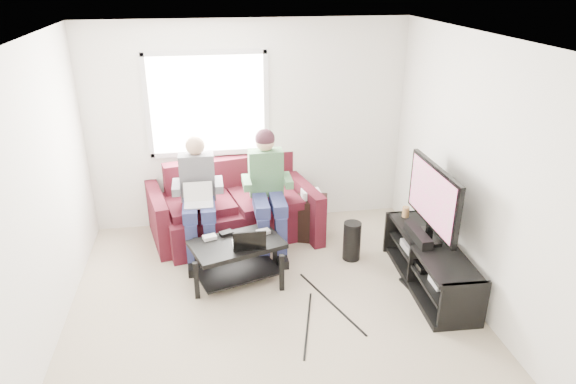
{
  "coord_description": "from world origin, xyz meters",
  "views": [
    {
      "loc": [
        -0.54,
        -4.0,
        3.12
      ],
      "look_at": [
        0.22,
        0.6,
        1.09
      ],
      "focal_mm": 32.0,
      "sensor_mm": 36.0,
      "label": 1
    }
  ],
  "objects": [
    {
      "name": "floor",
      "position": [
        0.0,
        0.0,
        0.0
      ],
      "size": [
        4.5,
        4.5,
        0.0
      ],
      "primitive_type": "plane",
      "color": "#B9AE90",
      "rests_on": "ground"
    },
    {
      "name": "ceiling",
      "position": [
        0.0,
        0.0,
        2.6
      ],
      "size": [
        4.5,
        4.5,
        0.0
      ],
      "primitive_type": "plane",
      "rotation": [
        3.14,
        0.0,
        0.0
      ],
      "color": "white",
      "rests_on": "wall_back"
    },
    {
      "name": "wall_back",
      "position": [
        0.0,
        2.25,
        1.3
      ],
      "size": [
        4.5,
        0.0,
        4.5
      ],
      "primitive_type": "plane",
      "rotation": [
        1.57,
        0.0,
        0.0
      ],
      "color": "white",
      "rests_on": "floor"
    },
    {
      "name": "wall_left",
      "position": [
        -2.0,
        0.0,
        1.3
      ],
      "size": [
        0.0,
        4.5,
        4.5
      ],
      "primitive_type": "plane",
      "rotation": [
        1.57,
        0.0,
        1.57
      ],
      "color": "white",
      "rests_on": "floor"
    },
    {
      "name": "wall_right",
      "position": [
        2.0,
        0.0,
        1.3
      ],
      "size": [
        0.0,
        4.5,
        4.5
      ],
      "primitive_type": "plane",
      "rotation": [
        1.57,
        0.0,
        -1.57
      ],
      "color": "white",
      "rests_on": "floor"
    },
    {
      "name": "window",
      "position": [
        -0.5,
        2.23,
        1.6
      ],
      "size": [
        1.48,
        0.04,
        1.28
      ],
      "color": "white",
      "rests_on": "wall_back"
    },
    {
      "name": "sofa",
      "position": [
        -0.27,
        1.82,
        0.34
      ],
      "size": [
        2.17,
        1.27,
        0.93
      ],
      "color": "#4C1317",
      "rests_on": "floor"
    },
    {
      "name": "person_left",
      "position": [
        -0.67,
        1.46,
        0.77
      ],
      "size": [
        0.4,
        0.71,
        1.39
      ],
      "color": "navy",
      "rests_on": "sofa"
    },
    {
      "name": "person_right",
      "position": [
        0.13,
        1.48,
        0.83
      ],
      "size": [
        0.4,
        0.71,
        1.43
      ],
      "color": "navy",
      "rests_on": "sofa"
    },
    {
      "name": "laptop_silver",
      "position": [
        -0.67,
        1.29,
        0.76
      ],
      "size": [
        0.37,
        0.3,
        0.24
      ],
      "primitive_type": null,
      "rotation": [
        0.0,
        0.0,
        0.27
      ],
      "color": "silver",
      "rests_on": "person_left"
    },
    {
      "name": "coffee_table",
      "position": [
        -0.3,
        0.77,
        0.35
      ],
      "size": [
        1.07,
        0.83,
        0.47
      ],
      "color": "black",
      "rests_on": "floor"
    },
    {
      "name": "laptop_black",
      "position": [
        -0.18,
        0.69,
        0.59
      ],
      "size": [
        0.41,
        0.35,
        0.24
      ],
      "primitive_type": null,
      "rotation": [
        0.0,
        0.0,
        0.4
      ],
      "color": "black",
      "rests_on": "coffee_table"
    },
    {
      "name": "controller_a",
      "position": [
        -0.58,
        0.89,
        0.49
      ],
      "size": [
        0.16,
        0.13,
        0.04
      ],
      "primitive_type": "cube",
      "rotation": [
        0.0,
        0.0,
        0.3
      ],
      "color": "silver",
      "rests_on": "coffee_table"
    },
    {
      "name": "controller_b",
      "position": [
        -0.4,
        0.95,
        0.49
      ],
      "size": [
        0.16,
        0.14,
        0.04
      ],
      "primitive_type": "cube",
      "rotation": [
        0.0,
        0.0,
        0.4
      ],
      "color": "black",
      "rests_on": "coffee_table"
    },
    {
      "name": "controller_c",
      "position": [
        0.0,
        0.92,
        0.49
      ],
      "size": [
        0.16,
        0.13,
        0.04
      ],
      "primitive_type": "cube",
      "rotation": [
        0.0,
        0.0,
        0.3
      ],
      "color": "gray",
      "rests_on": "coffee_table"
    },
    {
      "name": "tv_stand",
      "position": [
        1.7,
        0.35,
        0.23
      ],
      "size": [
        0.53,
        1.56,
        0.51
      ],
      "color": "black",
      "rests_on": "floor"
    },
    {
      "name": "tv",
      "position": [
        1.7,
        0.45,
        0.97
      ],
      "size": [
        0.12,
        1.1,
        0.81
      ],
      "color": "black",
      "rests_on": "tv_stand"
    },
    {
      "name": "soundbar",
      "position": [
        1.58,
        0.45,
        0.56
      ],
      "size": [
        0.12,
        0.5,
        0.1
      ],
      "primitive_type": "cube",
      "color": "black",
      "rests_on": "tv_stand"
    },
    {
      "name": "drink_cup",
      "position": [
        1.65,
        0.98,
        0.57
      ],
      "size": [
        0.08,
        0.08,
        0.12
      ],
      "primitive_type": "cylinder",
      "color": "#A77848",
      "rests_on": "tv_stand"
    },
    {
      "name": "console_white",
      "position": [
        1.7,
        -0.05,
        0.3
      ],
      "size": [
        0.3,
        0.22,
        0.06
      ],
      "primitive_type": "cube",
      "color": "silver",
      "rests_on": "tv_stand"
    },
    {
      "name": "console_grey",
      "position": [
        1.7,
        0.65,
        0.31
      ],
      "size": [
        0.34,
        0.26,
        0.08
      ],
      "primitive_type": "cube",
      "color": "gray",
      "rests_on": "tv_stand"
    },
    {
      "name": "console_black",
      "position": [
        1.7,
        0.3,
        0.31
      ],
      "size": [
        0.38,
        0.3,
        0.07
      ],
      "primitive_type": "cube",
      "color": "black",
      "rests_on": "tv_stand"
    },
    {
      "name": "subwoofer",
      "position": [
        1.04,
        1.01,
        0.23
      ],
      "size": [
        0.2,
        0.2,
        0.46
      ],
      "primitive_type": "cylinder",
      "color": "black",
      "rests_on": "floor"
    },
    {
      "name": "keyboard_floor",
      "position": [
        1.55,
        0.26,
        0.01
      ],
      "size": [
        0.24,
        0.49,
        0.03
      ],
      "primitive_type": "cube",
      "rotation": [
        0.0,
        0.0,
        0.17
      ],
      "color": "black",
      "rests_on": "floor"
    },
    {
      "name": "end_table",
      "position": [
        0.67,
        1.61,
        0.29
      ],
      "size": [
        0.37,
        0.37,
        0.64
      ],
      "color": "black",
      "rests_on": "floor"
    }
  ]
}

